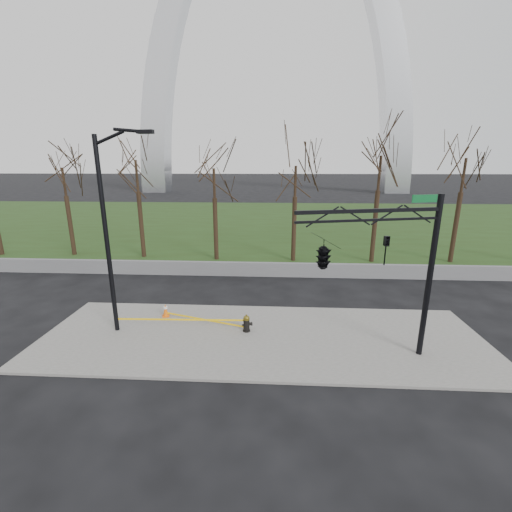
# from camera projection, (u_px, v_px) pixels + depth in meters

# --- Properties ---
(ground) EXTENTS (500.00, 500.00, 0.00)m
(ground) POSITION_uv_depth(u_px,v_px,m) (262.00, 338.00, 13.89)
(ground) COLOR black
(ground) RESTS_ON ground
(sidewalk) EXTENTS (18.00, 6.00, 0.10)m
(sidewalk) POSITION_uv_depth(u_px,v_px,m) (262.00, 337.00, 13.88)
(sidewalk) COLOR slate
(sidewalk) RESTS_ON ground
(grass_strip) EXTENTS (120.00, 40.00, 0.06)m
(grass_strip) POSITION_uv_depth(u_px,v_px,m) (271.00, 220.00, 42.78)
(grass_strip) COLOR #223513
(grass_strip) RESTS_ON ground
(guardrail) EXTENTS (60.00, 0.30, 0.90)m
(guardrail) POSITION_uv_depth(u_px,v_px,m) (267.00, 269.00, 21.48)
(guardrail) COLOR #59595B
(guardrail) RESTS_ON ground
(gateway_arch) EXTENTS (66.00, 6.00, 65.00)m
(gateway_arch) POSITION_uv_depth(u_px,v_px,m) (275.00, 49.00, 77.58)
(gateway_arch) COLOR silver
(gateway_arch) RESTS_ON ground
(tree_row) EXTENTS (44.04, 4.00, 8.25)m
(tree_row) POSITION_uv_depth(u_px,v_px,m) (255.00, 204.00, 24.41)
(tree_row) COLOR black
(tree_row) RESTS_ON ground
(fire_hydrant) EXTENTS (0.48, 0.31, 0.76)m
(fire_hydrant) POSITION_uv_depth(u_px,v_px,m) (247.00, 324.00, 14.18)
(fire_hydrant) COLOR black
(fire_hydrant) RESTS_ON sidewalk
(traffic_cone) EXTENTS (0.39, 0.39, 0.62)m
(traffic_cone) POSITION_uv_depth(u_px,v_px,m) (166.00, 310.00, 15.58)
(traffic_cone) COLOR orange
(traffic_cone) RESTS_ON sidewalk
(street_light) EXTENTS (2.39, 0.43, 8.21)m
(street_light) POSITION_uv_depth(u_px,v_px,m) (110.00, 223.00, 13.16)
(street_light) COLOR black
(street_light) RESTS_ON ground
(traffic_signal_mast) EXTENTS (4.97, 2.54, 6.00)m
(traffic_signal_mast) POSITION_uv_depth(u_px,v_px,m) (346.00, 253.00, 10.93)
(traffic_signal_mast) COLOR black
(traffic_signal_mast) RESTS_ON ground
(caution_tape) EXTENTS (5.53, 1.41, 0.40)m
(caution_tape) POSITION_uv_depth(u_px,v_px,m) (191.00, 320.00, 14.51)
(caution_tape) COLOR yellow
(caution_tape) RESTS_ON ground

